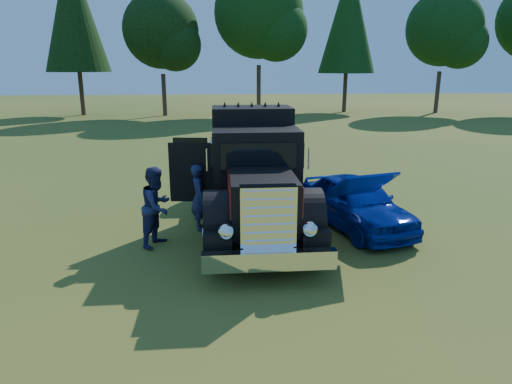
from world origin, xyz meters
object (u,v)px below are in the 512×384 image
Objects in this scene: diamond_t_truck at (254,179)px; hotrod_coupe at (356,202)px; spectator_far at (157,206)px; spectator_near at (199,197)px.

diamond_t_truck reaches higher than hotrod_coupe.
hotrod_coupe is 2.34× the size of spectator_far.
diamond_t_truck is 2.53m from spectator_far.
diamond_t_truck reaches higher than spectator_far.
diamond_t_truck is 2.66m from hotrod_coupe.
diamond_t_truck is at bearing -41.46° from spectator_far.
hotrod_coupe is 4.96m from spectator_far.
diamond_t_truck reaches higher than spectator_near.
spectator_far is at bearing -157.39° from diamond_t_truck.
diamond_t_truck is 1.65× the size of hotrod_coupe.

